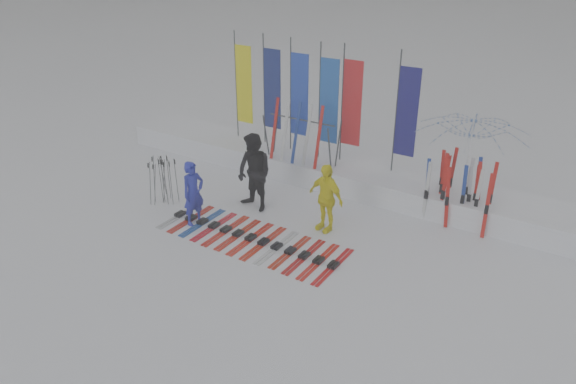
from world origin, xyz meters
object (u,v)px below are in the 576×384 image
Objects in this scene: person_black at (254,173)px; person_yellow at (326,198)px; ski_rack at (302,134)px; person_blue at (193,193)px; ski_row at (251,238)px; tent_canopy at (467,163)px.

person_black is 1.19× the size of person_yellow.
ski_rack is at bearing 145.14° from person_yellow.
person_blue is 0.36× the size of ski_row.
person_blue is 6.70m from tent_canopy.
tent_canopy reaches higher than ski_row.
tent_canopy is at bearing 9.29° from ski_rack.
tent_canopy is 0.62× the size of ski_row.
ski_rack is at bearing 101.83° from ski_row.
person_black is at bearing -147.68° from tent_canopy.
tent_canopy reaches higher than ski_rack.
person_yellow is 0.81× the size of ski_rack.
person_yellow is (2.79, 1.40, 0.04)m from person_blue.
ski_rack reaches higher than person_blue.
person_black is 2.13m from ski_rack.
ski_row is (1.60, 0.07, -0.76)m from person_blue.
ski_rack is (-1.91, 2.09, 0.55)m from person_yellow.
person_yellow is at bearing 48.11° from ski_row.
person_blue is 0.58× the size of tent_canopy.
person_black reaches higher than ski_row.
person_blue is 0.96× the size of person_yellow.
person_blue is 1.61m from person_black.
person_black reaches higher than person_yellow.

